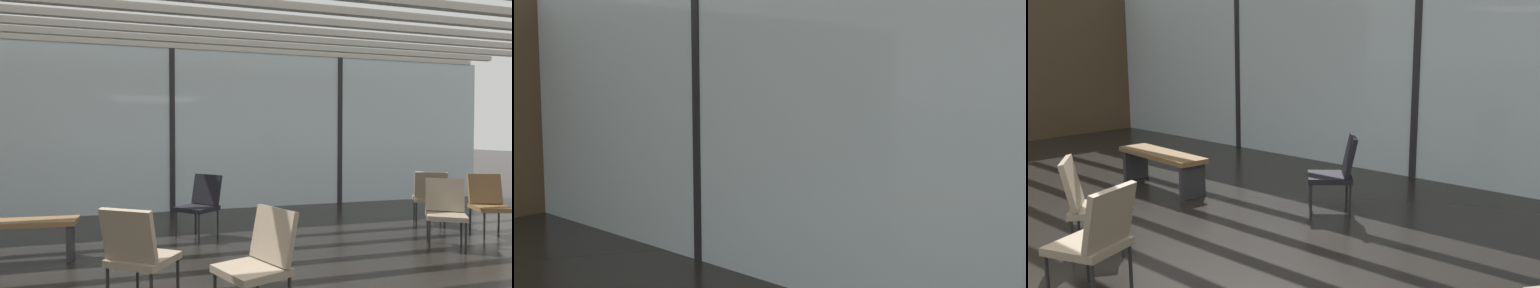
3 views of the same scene
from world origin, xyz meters
The scene contains 11 objects.
glass_curtain_wall centered at (0.00, 5.20, 1.54)m, with size 14.00×0.08×3.07m, color silver.
window_mullion_1 centered at (0.00, 5.20, 1.54)m, with size 0.10×0.12×3.07m, color black.
window_mullion_2 centered at (3.50, 5.20, 1.54)m, with size 0.10×0.12×3.07m, color black.
parked_airplane centered at (-1.66, 9.23, 2.00)m, with size 10.99×4.01×4.01m.
lounge_chair_0 centered at (4.23, 1.95, 0.49)m, with size 0.62×0.65×0.87m.
lounge_chair_1 centered at (0.20, 3.12, 0.49)m, with size 0.71×0.71×0.87m.
lounge_chair_2 centered at (0.19, 0.18, 0.49)m, with size 0.65×0.63×0.87m.
lounge_chair_3 centered at (3.85, 2.75, 0.49)m, with size 0.69×0.70×0.87m.
lounge_chair_4 centered at (3.19, 1.62, 0.49)m, with size 0.69×0.71×0.87m.
lounge_chair_5 centered at (-0.75, 0.64, 0.49)m, with size 0.70×0.71×0.87m.
waiting_bench centered at (-2.14, 2.48, 0.36)m, with size 1.52×0.51×0.47m.
Camera 1 is at (-0.83, -3.07, 1.48)m, focal length 30.31 mm.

